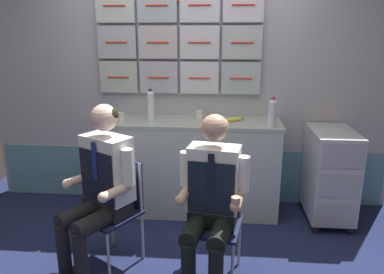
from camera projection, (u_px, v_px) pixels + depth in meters
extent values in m
cube|color=#AEAAB4|center=(188.00, 103.00, 3.86)|extent=(4.20, 0.06, 2.15)
cube|color=#5C90A6|center=(188.00, 174.00, 4.04)|extent=(4.12, 0.01, 0.58)
cube|color=#B2C0B5|center=(119.00, 77.00, 3.78)|extent=(0.38, 0.06, 0.32)
cylinder|color=red|center=(118.00, 77.00, 3.74)|extent=(0.22, 0.01, 0.01)
cube|color=#B1AEBB|center=(159.00, 77.00, 3.75)|extent=(0.38, 0.06, 0.32)
cylinder|color=red|center=(158.00, 78.00, 3.71)|extent=(0.22, 0.01, 0.01)
cube|color=silver|center=(199.00, 78.00, 3.72)|extent=(0.38, 0.06, 0.32)
cylinder|color=red|center=(199.00, 78.00, 3.68)|extent=(0.22, 0.01, 0.01)
cube|color=#AAB6B7|center=(241.00, 78.00, 3.68)|extent=(0.38, 0.06, 0.32)
cylinder|color=red|center=(241.00, 78.00, 3.65)|extent=(0.22, 0.01, 0.01)
cube|color=#B1B3B9|center=(117.00, 42.00, 3.69)|extent=(0.38, 0.06, 0.32)
cylinder|color=red|center=(116.00, 42.00, 3.65)|extent=(0.22, 0.01, 0.01)
cube|color=#BEB3B6|center=(158.00, 42.00, 3.65)|extent=(0.38, 0.06, 0.32)
cylinder|color=red|center=(157.00, 42.00, 3.62)|extent=(0.22, 0.01, 0.01)
cube|color=silver|center=(200.00, 42.00, 3.62)|extent=(0.38, 0.06, 0.32)
cylinder|color=red|center=(199.00, 42.00, 3.58)|extent=(0.22, 0.01, 0.01)
cube|color=#B1BABA|center=(242.00, 42.00, 3.59)|extent=(0.38, 0.06, 0.32)
cylinder|color=red|center=(242.00, 43.00, 3.55)|extent=(0.22, 0.01, 0.01)
cube|color=silver|center=(115.00, 6.00, 3.59)|extent=(0.38, 0.06, 0.32)
cylinder|color=red|center=(114.00, 5.00, 3.56)|extent=(0.22, 0.01, 0.01)
cube|color=#A6B2BB|center=(157.00, 5.00, 3.56)|extent=(0.38, 0.06, 0.32)
cylinder|color=red|center=(157.00, 5.00, 3.52)|extent=(0.22, 0.01, 0.01)
cube|color=silver|center=(200.00, 5.00, 3.53)|extent=(0.38, 0.06, 0.32)
cylinder|color=red|center=(200.00, 5.00, 3.49)|extent=(0.22, 0.01, 0.01)
cube|color=silver|center=(243.00, 5.00, 3.49)|extent=(0.38, 0.06, 0.32)
cylinder|color=red|center=(244.00, 5.00, 3.46)|extent=(0.22, 0.01, 0.01)
cube|color=#ACB4AC|center=(195.00, 168.00, 3.74)|extent=(1.65, 0.52, 0.92)
cube|color=#9DA59C|center=(195.00, 122.00, 3.61)|extent=(1.68, 0.53, 0.03)
sphere|color=black|center=(315.00, 228.00, 3.42)|extent=(0.07, 0.07, 0.07)
sphere|color=black|center=(350.00, 230.00, 3.39)|extent=(0.07, 0.07, 0.07)
sphere|color=black|center=(303.00, 202.00, 3.95)|extent=(0.07, 0.07, 0.07)
sphere|color=black|center=(333.00, 203.00, 3.92)|extent=(0.07, 0.07, 0.07)
cube|color=#BCBAC3|center=(329.00, 173.00, 3.55)|extent=(0.40, 0.64, 0.83)
cube|color=#A7A6AF|center=(336.00, 215.00, 3.31)|extent=(0.35, 0.01, 0.22)
cube|color=#A7A6AF|center=(339.00, 186.00, 3.24)|extent=(0.35, 0.01, 0.22)
cube|color=#A7A6AF|center=(343.00, 156.00, 3.16)|extent=(0.35, 0.01, 0.22)
cylinder|color=#28282D|center=(344.00, 142.00, 3.15)|extent=(0.32, 0.02, 0.02)
cylinder|color=#A8AAAF|center=(77.00, 242.00, 2.90)|extent=(0.02, 0.02, 0.40)
cylinder|color=#A8AAAF|center=(109.00, 258.00, 2.69)|extent=(0.02, 0.02, 0.40)
cylinder|color=#A8AAAF|center=(112.00, 223.00, 3.18)|extent=(0.02, 0.02, 0.40)
cylinder|color=#A8AAAF|center=(143.00, 236.00, 2.97)|extent=(0.02, 0.02, 0.40)
cube|color=#181D3D|center=(109.00, 215.00, 2.88)|extent=(0.55, 0.55, 0.02)
cube|color=#181D3D|center=(125.00, 182.00, 2.97)|extent=(0.33, 0.21, 0.40)
cylinder|color=#A8AAAF|center=(109.00, 177.00, 3.06)|extent=(0.02, 0.02, 0.40)
cylinder|color=#A8AAAF|center=(141.00, 188.00, 2.86)|extent=(0.02, 0.02, 0.40)
cylinder|color=black|center=(64.00, 249.00, 2.70)|extent=(0.10, 0.10, 0.40)
cylinder|color=black|center=(81.00, 259.00, 2.59)|extent=(0.10, 0.10, 0.40)
cylinder|color=black|center=(81.00, 213.00, 2.78)|extent=(0.32, 0.41, 0.13)
cylinder|color=black|center=(99.00, 221.00, 2.67)|extent=(0.32, 0.41, 0.13)
cube|color=black|center=(108.00, 206.00, 2.86)|extent=(0.41, 0.35, 0.12)
cube|color=white|center=(108.00, 168.00, 2.79)|extent=(0.43, 0.37, 0.50)
cube|color=black|center=(97.00, 177.00, 2.71)|extent=(0.30, 0.19, 0.40)
cube|color=navy|center=(94.00, 161.00, 2.67)|extent=(0.04, 0.03, 0.28)
cylinder|color=white|center=(88.00, 156.00, 2.90)|extent=(0.08, 0.08, 0.27)
cylinder|color=beige|center=(80.00, 179.00, 2.84)|extent=(0.19, 0.25, 0.07)
sphere|color=beige|center=(67.00, 184.00, 2.75)|extent=(0.08, 0.08, 0.08)
cylinder|color=white|center=(128.00, 167.00, 2.65)|extent=(0.08, 0.08, 0.27)
cylinder|color=beige|center=(115.00, 192.00, 2.62)|extent=(0.19, 0.25, 0.07)
sphere|color=beige|center=(103.00, 197.00, 2.53)|extent=(0.08, 0.08, 0.08)
sphere|color=beige|center=(104.00, 118.00, 2.68)|extent=(0.20, 0.20, 0.20)
ellipsoid|color=black|center=(106.00, 115.00, 2.69)|extent=(0.26, 0.25, 0.14)
cylinder|color=#A8AAAF|center=(182.00, 262.00, 2.65)|extent=(0.02, 0.02, 0.40)
cylinder|color=#A8AAAF|center=(232.00, 269.00, 2.56)|extent=(0.02, 0.02, 0.40)
cylinder|color=#A8AAAF|center=(195.00, 236.00, 2.98)|extent=(0.02, 0.02, 0.40)
cylinder|color=#A8AAAF|center=(239.00, 242.00, 2.89)|extent=(0.02, 0.02, 0.40)
cube|color=#181D3D|center=(213.00, 226.00, 2.71)|extent=(0.46, 0.46, 0.02)
cube|color=#181D3D|center=(218.00, 189.00, 2.83)|extent=(0.37, 0.09, 0.40)
cylinder|color=#A8AAAF|center=(195.00, 187.00, 2.86)|extent=(0.02, 0.02, 0.40)
cylinder|color=#A8AAAF|center=(241.00, 192.00, 2.78)|extent=(0.02, 0.02, 0.40)
cylinder|color=black|center=(188.00, 270.00, 2.46)|extent=(0.10, 0.10, 0.40)
cylinder|color=black|center=(195.00, 228.00, 2.56)|extent=(0.19, 0.39, 0.13)
cylinder|color=black|center=(221.00, 232.00, 2.51)|extent=(0.19, 0.39, 0.13)
cube|color=black|center=(213.00, 217.00, 2.69)|extent=(0.37, 0.25, 0.12)
cube|color=white|center=(214.00, 178.00, 2.63)|extent=(0.39, 0.26, 0.48)
cube|color=black|center=(211.00, 189.00, 2.54)|extent=(0.33, 0.07, 0.38)
cube|color=black|center=(211.00, 173.00, 2.50)|extent=(0.04, 0.02, 0.27)
cylinder|color=white|center=(186.00, 169.00, 2.67)|extent=(0.08, 0.08, 0.26)
cylinder|color=tan|center=(184.00, 194.00, 2.60)|extent=(0.11, 0.25, 0.07)
sphere|color=tan|center=(180.00, 200.00, 2.50)|extent=(0.08, 0.08, 0.08)
cylinder|color=white|center=(243.00, 174.00, 2.56)|extent=(0.08, 0.08, 0.26)
cylinder|color=tan|center=(238.00, 200.00, 2.51)|extent=(0.11, 0.25, 0.07)
sphere|color=tan|center=(236.00, 207.00, 2.41)|extent=(0.08, 0.08, 0.08)
cylinder|color=tan|center=(236.00, 201.00, 2.40)|extent=(0.06, 0.06, 0.06)
sphere|color=tan|center=(215.00, 128.00, 2.53)|extent=(0.19, 0.19, 0.19)
ellipsoid|color=tan|center=(215.00, 125.00, 2.54)|extent=(0.21, 0.20, 0.13)
cylinder|color=silver|center=(151.00, 107.00, 3.56)|extent=(0.07, 0.07, 0.27)
cone|color=silver|center=(150.00, 92.00, 3.52)|extent=(0.07, 0.07, 0.02)
cylinder|color=black|center=(150.00, 90.00, 3.51)|extent=(0.03, 0.03, 0.02)
cylinder|color=silver|center=(272.00, 114.00, 3.35)|extent=(0.07, 0.07, 0.23)
cone|color=silver|center=(273.00, 101.00, 3.32)|extent=(0.07, 0.07, 0.02)
cylinder|color=red|center=(273.00, 98.00, 3.31)|extent=(0.03, 0.03, 0.02)
cylinder|color=silver|center=(121.00, 117.00, 3.57)|extent=(0.07, 0.07, 0.09)
cylinder|color=#382114|center=(121.00, 113.00, 3.56)|extent=(0.06, 0.06, 0.01)
cylinder|color=silver|center=(199.00, 114.00, 3.70)|extent=(0.07, 0.07, 0.08)
cylinder|color=#382114|center=(199.00, 111.00, 3.69)|extent=(0.06, 0.06, 0.01)
ellipsoid|color=yellow|center=(235.00, 119.00, 3.59)|extent=(0.17, 0.10, 0.04)
cylinder|color=#4C3819|center=(242.00, 118.00, 3.61)|extent=(0.01, 0.01, 0.02)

